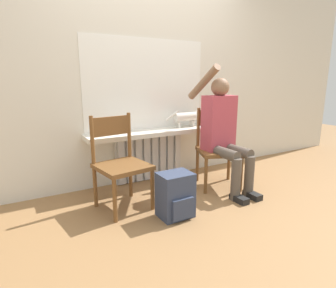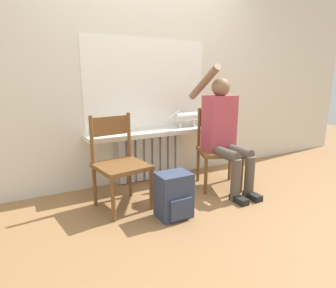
{
  "view_description": "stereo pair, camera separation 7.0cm",
  "coord_description": "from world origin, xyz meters",
  "px_view_note": "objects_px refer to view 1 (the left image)",
  "views": [
    {
      "loc": [
        -1.42,
        -1.77,
        1.18
      ],
      "look_at": [
        0.0,
        0.71,
        0.52
      ],
      "focal_mm": 30.0,
      "sensor_mm": 36.0,
      "label": 1
    },
    {
      "loc": [
        -1.36,
        -1.8,
        1.18
      ],
      "look_at": [
        0.0,
        0.71,
        0.52
      ],
      "focal_mm": 30.0,
      "sensor_mm": 36.0,
      "label": 2
    }
  ],
  "objects_px": {
    "chair_left": "(120,162)",
    "person": "(223,129)",
    "cat": "(188,117)",
    "backpack": "(176,195)",
    "chair_right": "(218,147)"
  },
  "relations": [
    {
      "from": "chair_left",
      "to": "cat",
      "type": "distance_m",
      "value": 1.18
    },
    {
      "from": "chair_right",
      "to": "person",
      "type": "bearing_deg",
      "value": -76.78
    },
    {
      "from": "person",
      "to": "backpack",
      "type": "relative_size",
      "value": 3.36
    },
    {
      "from": "chair_left",
      "to": "chair_right",
      "type": "relative_size",
      "value": 1.0
    },
    {
      "from": "backpack",
      "to": "chair_right",
      "type": "bearing_deg",
      "value": 27.58
    },
    {
      "from": "person",
      "to": "cat",
      "type": "relative_size",
      "value": 2.7
    },
    {
      "from": "chair_right",
      "to": "cat",
      "type": "distance_m",
      "value": 0.56
    },
    {
      "from": "chair_left",
      "to": "backpack",
      "type": "distance_m",
      "value": 0.6
    },
    {
      "from": "person",
      "to": "backpack",
      "type": "bearing_deg",
      "value": -157.8
    },
    {
      "from": "chair_left",
      "to": "person",
      "type": "distance_m",
      "value": 1.16
    },
    {
      "from": "chair_left",
      "to": "cat",
      "type": "relative_size",
      "value": 1.75
    },
    {
      "from": "person",
      "to": "cat",
      "type": "xyz_separation_m",
      "value": [
        -0.09,
        0.56,
        0.08
      ]
    },
    {
      "from": "person",
      "to": "cat",
      "type": "height_order",
      "value": "person"
    },
    {
      "from": "backpack",
      "to": "cat",
      "type": "bearing_deg",
      "value": 51.37
    },
    {
      "from": "person",
      "to": "backpack",
      "type": "height_order",
      "value": "person"
    }
  ]
}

